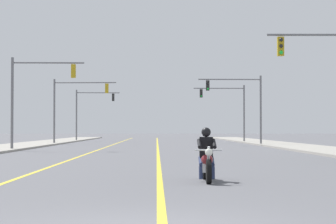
# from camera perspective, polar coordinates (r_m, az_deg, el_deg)

# --- Properties ---
(lane_stripe_center) EXTENTS (0.16, 100.00, 0.01)m
(lane_stripe_center) POSITION_cam_1_polar(r_m,az_deg,el_deg) (53.92, -0.95, -3.07)
(lane_stripe_center) COLOR yellow
(lane_stripe_center) RESTS_ON ground
(lane_stripe_left) EXTENTS (0.16, 100.00, 0.01)m
(lane_stripe_left) POSITION_cam_1_polar(r_m,az_deg,el_deg) (54.07, -5.27, -3.06)
(lane_stripe_left) COLOR yellow
(lane_stripe_left) RESTS_ON ground
(sidewalk_kerb_right) EXTENTS (4.40, 110.00, 0.14)m
(sidewalk_kerb_right) POSITION_cam_1_polar(r_m,az_deg,el_deg) (50.14, 11.64, -3.07)
(sidewalk_kerb_right) COLOR #9E998E
(sidewalk_kerb_right) RESTS_ON ground
(sidewalk_kerb_left) EXTENTS (4.40, 110.00, 0.14)m
(sidewalk_kerb_left) POSITION_cam_1_polar(r_m,az_deg,el_deg) (50.18, -13.92, -3.06)
(sidewalk_kerb_left) COLOR #9E998E
(sidewalk_kerb_left) RESTS_ON ground
(motorcycle_with_rider) EXTENTS (0.70, 2.19, 1.46)m
(motorcycle_with_rider) POSITION_cam_1_polar(r_m,az_deg,el_deg) (17.15, 3.51, -4.32)
(motorcycle_with_rider) COLOR black
(motorcycle_with_rider) RESTS_ON ground
(traffic_signal_near_right) EXTENTS (4.33, 0.37, 6.20)m
(traffic_signal_near_right) POSITION_cam_1_polar(r_m,az_deg,el_deg) (30.60, 14.55, 3.45)
(traffic_signal_near_right) COLOR slate
(traffic_signal_near_right) RESTS_ON ground
(traffic_signal_near_left) EXTENTS (4.85, 0.39, 6.20)m
(traffic_signal_near_left) POSITION_cam_1_polar(r_m,az_deg,el_deg) (42.96, -12.08, 2.05)
(traffic_signal_near_left) COLOR slate
(traffic_signal_near_left) RESTS_ON ground
(traffic_signal_mid_right) EXTENTS (5.66, 0.43, 6.20)m
(traffic_signal_mid_right) POSITION_cam_1_polar(r_m,az_deg,el_deg) (56.43, 6.73, 1.21)
(traffic_signal_mid_right) COLOR slate
(traffic_signal_mid_right) RESTS_ON ground
(traffic_signal_mid_left) EXTENTS (5.99, 0.54, 6.20)m
(traffic_signal_mid_left) POSITION_cam_1_polar(r_m,az_deg,el_deg) (60.63, -8.60, 1.05)
(traffic_signal_mid_left) COLOR slate
(traffic_signal_mid_left) RESTS_ON ground
(traffic_signal_far_right) EXTENTS (5.56, 0.37, 6.20)m
(traffic_signal_far_right) POSITION_cam_1_polar(r_m,az_deg,el_deg) (68.50, 5.55, 0.71)
(traffic_signal_far_right) COLOR slate
(traffic_signal_far_right) RESTS_ON ground
(traffic_signal_far_left) EXTENTS (5.28, 0.60, 6.20)m
(traffic_signal_far_left) POSITION_cam_1_polar(r_m,az_deg,el_deg) (76.92, -7.13, 0.46)
(traffic_signal_far_left) COLOR slate
(traffic_signal_far_left) RESTS_ON ground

